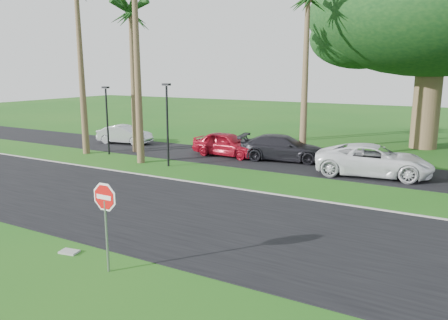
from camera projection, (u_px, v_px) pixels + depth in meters
ground at (162, 233)px, 14.66m from camera, size 120.00×120.00×0.00m
road at (194, 215)px, 16.36m from camera, size 120.00×8.00×0.02m
parking_strip at (293, 164)px, 25.32m from camera, size 120.00×5.00×0.02m
curb at (243, 190)px, 19.82m from camera, size 120.00×0.12×0.06m
stop_sign_near at (105, 209)px, 11.50m from camera, size 1.05×0.07×2.62m
palm_left_mid at (131, 16)px, 27.33m from camera, size 5.00×5.00×10.00m
palm_center at (308, 1)px, 24.75m from camera, size 5.00×5.00×10.50m
canopy_tree at (435, 14)px, 28.73m from camera, size 16.50×16.50×13.12m
streetlight_left at (107, 116)px, 27.78m from camera, size 0.45×0.25×4.34m
streetlight_right at (167, 120)px, 24.26m from camera, size 0.45×0.25×4.64m
car_silver at (125, 135)px, 32.14m from camera, size 4.25×2.11×1.34m
car_red at (227, 144)px, 27.51m from camera, size 4.52×1.96×1.52m
car_dark at (283, 148)px, 26.18m from camera, size 5.55×3.10×1.52m
car_minivan at (373, 161)px, 22.35m from camera, size 6.10×3.45×1.61m
utility_slab at (69, 252)px, 13.05m from camera, size 0.60×0.44×0.06m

